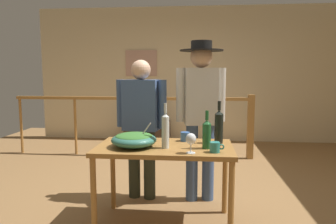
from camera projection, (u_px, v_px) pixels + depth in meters
ground_plane at (177, 193)px, 3.69m from camera, size 8.08×8.08×0.00m
back_wall at (187, 75)px, 6.48m from camera, size 6.22×0.10×2.74m
framed_picture at (141, 63)px, 6.48m from camera, size 0.65×0.03×0.53m
stair_railing at (168, 115)px, 5.22m from camera, size 4.04×0.10×1.06m
tv_console at (147, 132)px, 6.35m from camera, size 0.90×0.40×0.44m
flat_screen_tv at (147, 109)px, 6.27m from camera, size 0.51×0.12×0.41m
serving_table at (165, 155)px, 2.85m from camera, size 1.22×0.68×0.75m
salad_bowl at (134, 139)px, 2.78m from camera, size 0.40×0.40×0.22m
wine_glass at (191, 140)px, 2.55m from camera, size 0.09×0.09×0.17m
wine_bottle_clear at (165, 130)px, 2.72m from camera, size 0.06×0.06×0.39m
wine_bottle_green at (207, 133)px, 2.72m from camera, size 0.08×0.08×0.33m
wine_bottle_dark at (219, 126)px, 2.93m from camera, size 0.08×0.08×0.40m
mug_teal at (215, 147)px, 2.59m from camera, size 0.12×0.08×0.09m
mug_blue at (185, 137)px, 3.02m from camera, size 0.12×0.09×0.09m
person_standing_left at (141, 118)px, 3.45m from camera, size 0.57×0.27×1.55m
person_standing_right at (201, 107)px, 3.37m from camera, size 0.53×0.46×1.74m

